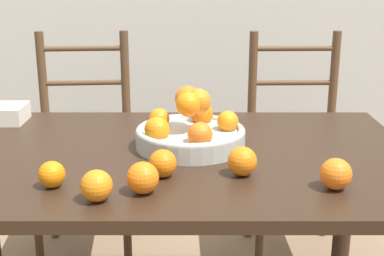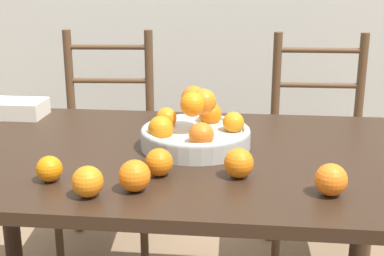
# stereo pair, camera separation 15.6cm
# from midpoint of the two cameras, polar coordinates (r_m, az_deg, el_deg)

# --- Properties ---
(dining_table) EXTENTS (1.58, 0.94, 0.76)m
(dining_table) POSITION_cam_midpoint_polar(r_m,az_deg,el_deg) (1.69, -0.55, -5.67)
(dining_table) COLOR black
(dining_table) RESTS_ON ground_plane
(fruit_bowl) EXTENTS (0.34, 0.34, 0.19)m
(fruit_bowl) POSITION_cam_midpoint_polar(r_m,az_deg,el_deg) (1.67, 3.03, -0.31)
(fruit_bowl) COLOR #B2B7B2
(fruit_bowl) RESTS_ON dining_table
(orange_loose_0) EXTENTS (0.08, 0.08, 0.08)m
(orange_loose_0) POSITION_cam_midpoint_polar(r_m,az_deg,el_deg) (1.35, -2.85, -5.17)
(orange_loose_0) COLOR orange
(orange_loose_0) RESTS_ON dining_table
(orange_loose_1) EXTENTS (0.08, 0.08, 0.08)m
(orange_loose_1) POSITION_cam_midpoint_polar(r_m,az_deg,el_deg) (1.44, -0.46, -3.73)
(orange_loose_1) COLOR orange
(orange_loose_1) RESTS_ON dining_table
(orange_loose_2) EXTENTS (0.07, 0.07, 0.07)m
(orange_loose_2) POSITION_cam_midpoint_polar(r_m,az_deg,el_deg) (1.44, -12.01, -4.35)
(orange_loose_2) COLOR orange
(orange_loose_2) RESTS_ON dining_table
(orange_loose_3) EXTENTS (0.08, 0.08, 0.08)m
(orange_loose_3) POSITION_cam_midpoint_polar(r_m,az_deg,el_deg) (1.45, 8.11, -3.78)
(orange_loose_3) COLOR orange
(orange_loose_3) RESTS_ON dining_table
(orange_loose_4) EXTENTS (0.08, 0.08, 0.08)m
(orange_loose_4) POSITION_cam_midpoint_polar(r_m,az_deg,el_deg) (1.39, 17.77, -5.34)
(orange_loose_4) COLOR orange
(orange_loose_4) RESTS_ON dining_table
(orange_loose_5) EXTENTS (0.08, 0.08, 0.08)m
(orange_loose_5) POSITION_cam_midpoint_polar(r_m,az_deg,el_deg) (1.33, -7.78, -5.76)
(orange_loose_5) COLOR orange
(orange_loose_5) RESTS_ON dining_table
(chair_left) EXTENTS (0.45, 0.43, 1.03)m
(chair_left) POSITION_cam_midpoint_polar(r_m,az_deg,el_deg) (2.51, -7.28, -2.56)
(chair_left) COLOR #513823
(chair_left) RESTS_ON ground_plane
(chair_right) EXTENTS (0.43, 0.41, 1.03)m
(chair_right) POSITION_cam_midpoint_polar(r_m,az_deg,el_deg) (2.48, 15.06, -3.28)
(chair_right) COLOR #513823
(chair_right) RESTS_ON ground_plane
(book_stack) EXTENTS (0.22, 0.15, 0.06)m
(book_stack) POSITION_cam_midpoint_polar(r_m,az_deg,el_deg) (2.11, -16.39, 1.98)
(book_stack) COLOR silver
(book_stack) RESTS_ON dining_table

